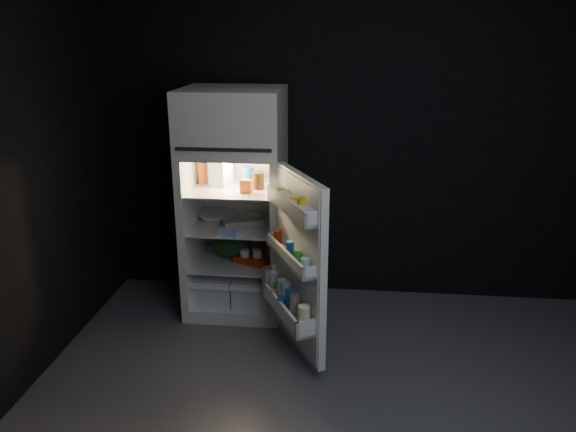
# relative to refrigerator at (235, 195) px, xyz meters

# --- Properties ---
(floor) EXTENTS (4.00, 3.40, 0.00)m
(floor) POSITION_rel_refrigerator_xyz_m (0.88, -1.32, -0.96)
(floor) COLOR #57575D
(floor) RESTS_ON ground
(wall_back) EXTENTS (4.00, 0.00, 2.70)m
(wall_back) POSITION_rel_refrigerator_xyz_m (0.88, 0.38, 0.39)
(wall_back) COLOR black
(wall_back) RESTS_ON ground
(wall_front) EXTENTS (4.00, 0.00, 2.70)m
(wall_front) POSITION_rel_refrigerator_xyz_m (0.88, -3.02, 0.39)
(wall_front) COLOR black
(wall_front) RESTS_ON ground
(refrigerator) EXTENTS (0.76, 0.71, 1.78)m
(refrigerator) POSITION_rel_refrigerator_xyz_m (0.00, 0.00, 0.00)
(refrigerator) COLOR white
(refrigerator) RESTS_ON ground
(fridge_door) EXTENTS (0.50, 0.73, 1.22)m
(fridge_door) POSITION_rel_refrigerator_xyz_m (0.54, -0.71, -0.27)
(fridge_door) COLOR white
(fridge_door) RESTS_ON ground
(milk_jug) EXTENTS (0.18, 0.18, 0.24)m
(milk_jug) POSITION_rel_refrigerator_xyz_m (-0.11, 0.00, 0.19)
(milk_jug) COLOR white
(milk_jug) RESTS_ON refrigerator
(mayo_jar) EXTENTS (0.14, 0.14, 0.14)m
(mayo_jar) POSITION_rel_refrigerator_xyz_m (0.09, 0.06, 0.14)
(mayo_jar) COLOR #1D559D
(mayo_jar) RESTS_ON refrigerator
(jam_jar) EXTENTS (0.10, 0.10, 0.13)m
(jam_jar) POSITION_rel_refrigerator_xyz_m (0.19, -0.06, 0.14)
(jam_jar) COLOR black
(jam_jar) RESTS_ON refrigerator
(amber_bottle) EXTENTS (0.09, 0.09, 0.22)m
(amber_bottle) POSITION_rel_refrigerator_xyz_m (-0.27, 0.06, 0.18)
(amber_bottle) COLOR #CB5620
(amber_bottle) RESTS_ON refrigerator
(small_carton) EXTENTS (0.09, 0.07, 0.10)m
(small_carton) POSITION_rel_refrigerator_xyz_m (0.12, -0.18, 0.12)
(small_carton) COLOR #C35017
(small_carton) RESTS_ON refrigerator
(egg_carton) EXTENTS (0.33, 0.23, 0.07)m
(egg_carton) POSITION_rel_refrigerator_xyz_m (0.08, -0.14, -0.19)
(egg_carton) COLOR gray
(egg_carton) RESTS_ON refrigerator
(pie) EXTENTS (0.36, 0.36, 0.04)m
(pie) POSITION_rel_refrigerator_xyz_m (-0.17, 0.06, -0.21)
(pie) COLOR tan
(pie) RESTS_ON refrigerator
(flat_package) EXTENTS (0.19, 0.14, 0.04)m
(flat_package) POSITION_rel_refrigerator_xyz_m (0.00, -0.29, -0.21)
(flat_package) COLOR #8DB2DA
(flat_package) RESTS_ON refrigerator
(wrapped_pkg) EXTENTS (0.12, 0.10, 0.05)m
(wrapped_pkg) POSITION_rel_refrigerator_xyz_m (0.14, 0.13, -0.20)
(wrapped_pkg) COLOR beige
(wrapped_pkg) RESTS_ON refrigerator
(produce_bag) EXTENTS (0.42, 0.39, 0.20)m
(produce_bag) POSITION_rel_refrigerator_xyz_m (-0.04, 0.01, -0.43)
(produce_bag) COLOR #193815
(produce_bag) RESTS_ON refrigerator
(yogurt_tray) EXTENTS (0.31, 0.24, 0.05)m
(yogurt_tray) POSITION_rel_refrigerator_xyz_m (0.14, -0.10, -0.50)
(yogurt_tray) COLOR #B32A0F
(yogurt_tray) RESTS_ON refrigerator
(small_can_red) EXTENTS (0.08, 0.08, 0.09)m
(small_can_red) POSITION_rel_refrigerator_xyz_m (0.18, 0.13, -0.48)
(small_can_red) COLOR #B32A0F
(small_can_red) RESTS_ON refrigerator
(small_can_silver) EXTENTS (0.09, 0.09, 0.09)m
(small_can_silver) POSITION_rel_refrigerator_xyz_m (0.28, 0.11, -0.48)
(small_can_silver) COLOR #B8B7BB
(small_can_silver) RESTS_ON refrigerator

